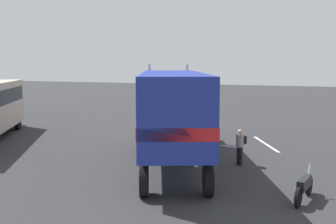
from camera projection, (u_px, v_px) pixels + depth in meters
ground_plane at (158, 136)px, 24.75m from camera, size 120.00×120.00×0.00m
lane_stripe_near at (192, 155)px, 19.60m from camera, size 4.14×1.79×0.01m
lane_stripe_mid at (266, 144)px, 22.40m from camera, size 4.08×1.94×0.01m
semi_truck at (171, 107)px, 18.60m from camera, size 14.07×7.59×4.50m
person_bystander at (240, 145)px, 17.70m from camera, size 0.46×0.46×1.63m
motorcycle at (304, 187)px, 13.10m from camera, size 2.08×0.55×1.12m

